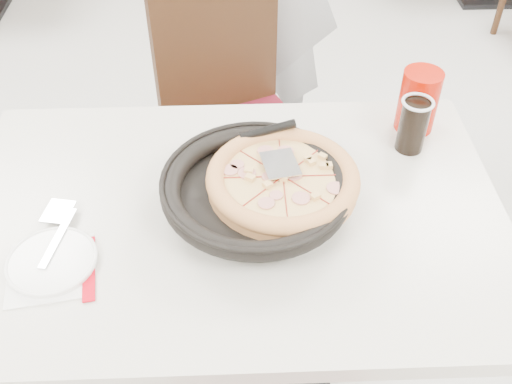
{
  "coord_description": "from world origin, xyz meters",
  "views": [
    {
      "loc": [
        0.0,
        -1.07,
        1.68
      ],
      "look_at": [
        0.04,
        -0.13,
        0.8
      ],
      "focal_mm": 42.0,
      "sensor_mm": 36.0,
      "label": 1
    }
  ],
  "objects_px": {
    "pizza_pan": "(256,195)",
    "pizza": "(283,184)",
    "side_plate": "(52,262)",
    "main_table": "(236,311)",
    "chair_far": "(242,136)",
    "cola_glass": "(413,126)",
    "red_cup": "(418,101)"
  },
  "relations": [
    {
      "from": "pizza_pan",
      "to": "pizza",
      "type": "height_order",
      "value": "pizza"
    },
    {
      "from": "side_plate",
      "to": "main_table",
      "type": "bearing_deg",
      "value": 21.64
    },
    {
      "from": "pizza",
      "to": "chair_far",
      "type": "bearing_deg",
      "value": 97.53
    },
    {
      "from": "cola_glass",
      "to": "chair_far",
      "type": "bearing_deg",
      "value": 134.05
    },
    {
      "from": "side_plate",
      "to": "cola_glass",
      "type": "bearing_deg",
      "value": 23.23
    },
    {
      "from": "main_table",
      "to": "pizza_pan",
      "type": "bearing_deg",
      "value": 0.68
    },
    {
      "from": "pizza_pan",
      "to": "red_cup",
      "type": "relative_size",
      "value": 2.15
    },
    {
      "from": "pizza_pan",
      "to": "side_plate",
      "type": "height_order",
      "value": "pizza_pan"
    },
    {
      "from": "main_table",
      "to": "chair_far",
      "type": "bearing_deg",
      "value": 87.08
    },
    {
      "from": "chair_far",
      "to": "main_table",
      "type": "bearing_deg",
      "value": 63.75
    },
    {
      "from": "pizza_pan",
      "to": "cola_glass",
      "type": "bearing_deg",
      "value": 27.39
    },
    {
      "from": "main_table",
      "to": "side_plate",
      "type": "height_order",
      "value": "side_plate"
    },
    {
      "from": "main_table",
      "to": "red_cup",
      "type": "relative_size",
      "value": 7.5
    },
    {
      "from": "main_table",
      "to": "red_cup",
      "type": "height_order",
      "value": "red_cup"
    },
    {
      "from": "pizza_pan",
      "to": "pizza",
      "type": "relative_size",
      "value": 1.07
    },
    {
      "from": "chair_far",
      "to": "pizza",
      "type": "relative_size",
      "value": 2.94
    },
    {
      "from": "pizza_pan",
      "to": "side_plate",
      "type": "xyz_separation_m",
      "value": [
        -0.41,
        -0.14,
        -0.03
      ]
    },
    {
      "from": "red_cup",
      "to": "main_table",
      "type": "bearing_deg",
      "value": -148.72
    },
    {
      "from": "pizza_pan",
      "to": "side_plate",
      "type": "bearing_deg",
      "value": -160.86
    },
    {
      "from": "main_table",
      "to": "pizza",
      "type": "relative_size",
      "value": 3.72
    },
    {
      "from": "cola_glass",
      "to": "pizza",
      "type": "bearing_deg",
      "value": -150.26
    },
    {
      "from": "main_table",
      "to": "red_cup",
      "type": "bearing_deg",
      "value": 31.28
    },
    {
      "from": "pizza_pan",
      "to": "pizza",
      "type": "distance_m",
      "value": 0.06
    },
    {
      "from": "pizza",
      "to": "red_cup",
      "type": "xyz_separation_m",
      "value": [
        0.36,
        0.27,
        0.02
      ]
    },
    {
      "from": "cola_glass",
      "to": "main_table",
      "type": "bearing_deg",
      "value": -155.48
    },
    {
      "from": "main_table",
      "to": "chair_far",
      "type": "distance_m",
      "value": 0.63
    },
    {
      "from": "cola_glass",
      "to": "red_cup",
      "type": "height_order",
      "value": "red_cup"
    },
    {
      "from": "pizza_pan",
      "to": "side_plate",
      "type": "relative_size",
      "value": 1.94
    },
    {
      "from": "pizza_pan",
      "to": "cola_glass",
      "type": "height_order",
      "value": "cola_glass"
    },
    {
      "from": "pizza",
      "to": "cola_glass",
      "type": "bearing_deg",
      "value": 29.74
    },
    {
      "from": "side_plate",
      "to": "chair_far",
      "type": "bearing_deg",
      "value": 62.74
    },
    {
      "from": "chair_far",
      "to": "cola_glass",
      "type": "relative_size",
      "value": 7.31
    }
  ]
}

